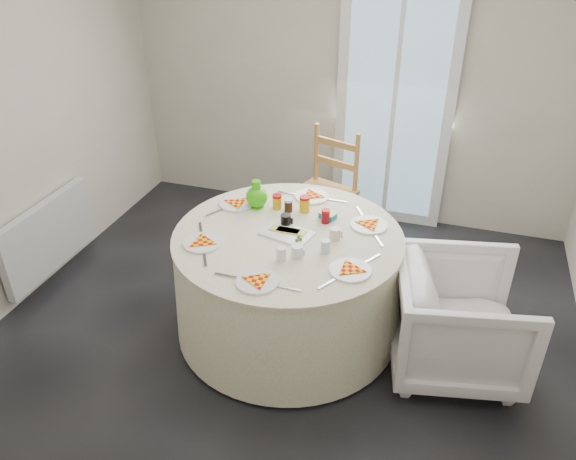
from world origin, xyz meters
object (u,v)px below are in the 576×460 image
(table, at_px, (288,284))
(armchair, at_px, (460,317))
(green_pitcher, at_px, (257,193))
(wooden_chair, at_px, (323,197))
(radiator, at_px, (49,236))

(table, relative_size, armchair, 1.90)
(armchair, bearing_deg, green_pitcher, 65.72)
(table, relative_size, wooden_chair, 1.50)
(wooden_chair, bearing_deg, radiator, -131.53)
(radiator, xyz_separation_m, wooden_chair, (1.90, 1.10, 0.09))
(table, relative_size, green_pitcher, 7.86)
(wooden_chair, bearing_deg, armchair, -26.08)
(radiator, bearing_deg, table, -0.68)
(wooden_chair, distance_m, green_pitcher, 0.96)
(radiator, height_order, wooden_chair, wooden_chair)
(table, distance_m, wooden_chair, 1.13)
(radiator, distance_m, green_pitcher, 1.72)
(radiator, bearing_deg, wooden_chair, 30.22)
(armchair, xyz_separation_m, green_pitcher, (-1.45, 0.32, 0.48))
(table, bearing_deg, radiator, 179.32)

